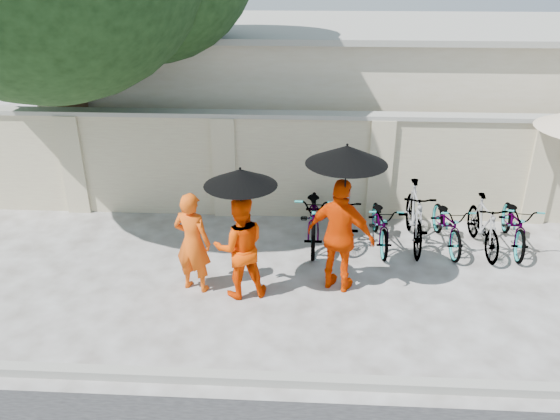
{
  "coord_description": "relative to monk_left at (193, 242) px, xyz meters",
  "views": [
    {
      "loc": [
        0.64,
        -6.82,
        4.68
      ],
      "look_at": [
        0.2,
        0.96,
        1.1
      ],
      "focal_mm": 35.0,
      "sensor_mm": 36.0,
      "label": 1
    }
  ],
  "objects": [
    {
      "name": "ground",
      "position": [
        1.09,
        -0.35,
        -0.81
      ],
      "size": [
        80.0,
        80.0,
        0.0
      ],
      "primitive_type": "plane",
      "color": "silver"
    },
    {
      "name": "kerb",
      "position": [
        1.09,
        -2.05,
        -0.75
      ],
      "size": [
        40.0,
        0.16,
        0.12
      ],
      "primitive_type": "cube",
      "color": "gray",
      "rests_on": "ground"
    },
    {
      "name": "compound_wall",
      "position": [
        2.09,
        2.85,
        0.19
      ],
      "size": [
        20.0,
        0.3,
        2.0
      ],
      "primitive_type": "cube",
      "color": "beige",
      "rests_on": "ground"
    },
    {
      "name": "building_behind",
      "position": [
        3.09,
        6.65,
        0.79
      ],
      "size": [
        14.0,
        6.0,
        3.2
      ],
      "primitive_type": "cube",
      "color": "beige",
      "rests_on": "ground"
    },
    {
      "name": "monk_left",
      "position": [
        0.0,
        0.0,
        0.0
      ],
      "size": [
        0.68,
        0.54,
        1.61
      ],
      "primitive_type": "imported",
      "rotation": [
        0.0,
        0.0,
        2.84
      ],
      "color": "#F3530C",
      "rests_on": "ground"
    },
    {
      "name": "monk_center",
      "position": [
        0.73,
        -0.11,
        0.0
      ],
      "size": [
        0.91,
        0.78,
        1.62
      ],
      "primitive_type": "imported",
      "rotation": [
        0.0,
        0.0,
        3.38
      ],
      "color": "#F94100",
      "rests_on": "ground"
    },
    {
      "name": "parasol_center",
      "position": [
        0.78,
        -0.19,
        1.15
      ],
      "size": [
        1.03,
        1.03,
        1.16
      ],
      "color": "black",
      "rests_on": "ground"
    },
    {
      "name": "monk_right",
      "position": [
        2.23,
        0.14,
        0.1
      ],
      "size": [
        1.15,
        0.84,
        1.81
      ],
      "primitive_type": "imported",
      "rotation": [
        0.0,
        0.0,
        2.72
      ],
      "color": "#E93A00",
      "rests_on": "ground"
    },
    {
      "name": "parasol_right",
      "position": [
        2.25,
        0.06,
        1.41
      ],
      "size": [
        1.16,
        1.16,
        1.33
      ],
      "color": "black",
      "rests_on": "ground"
    },
    {
      "name": "bike_0",
      "position": [
        1.85,
        1.68,
        -0.29
      ],
      "size": [
        0.7,
        1.98,
        1.04
      ],
      "primitive_type": "imported",
      "rotation": [
        0.0,
        0.0,
        -0.01
      ],
      "color": "#9693A4",
      "rests_on": "ground"
    },
    {
      "name": "bike_1",
      "position": [
        2.44,
        1.76,
        -0.33
      ],
      "size": [
        0.55,
        1.6,
        0.95
      ],
      "primitive_type": "imported",
      "rotation": [
        0.0,
        0.0,
        -0.07
      ],
      "color": "#9693A4",
      "rests_on": "ground"
    },
    {
      "name": "bike_2",
      "position": [
        3.03,
        1.61,
        -0.37
      ],
      "size": [
        0.63,
        1.67,
        0.87
      ],
      "primitive_type": "imported",
      "rotation": [
        0.0,
        0.0,
        0.03
      ],
      "color": "#9693A4",
      "rests_on": "ground"
    },
    {
      "name": "bike_3",
      "position": [
        3.61,
        1.69,
        -0.25
      ],
      "size": [
        0.59,
        1.88,
        1.12
      ],
      "primitive_type": "imported",
      "rotation": [
        0.0,
        0.0,
        -0.04
      ],
      "color": "#9693A4",
      "rests_on": "ground"
    },
    {
      "name": "bike_4",
      "position": [
        4.2,
        1.64,
        -0.37
      ],
      "size": [
        0.69,
        1.69,
        0.87
      ],
      "primitive_type": "imported",
      "rotation": [
        0.0,
        0.0,
        0.07
      ],
      "color": "#9693A4",
      "rests_on": "ground"
    },
    {
      "name": "bike_5",
      "position": [
        4.79,
        1.54,
        -0.33
      ],
      "size": [
        0.53,
        1.61,
        0.96
      ],
      "primitive_type": "imported",
      "rotation": [
        0.0,
        0.0,
        0.05
      ],
      "color": "#9693A4",
      "rests_on": "ground"
    },
    {
      "name": "bike_6",
      "position": [
        5.38,
        1.68,
        -0.35
      ],
      "size": [
        0.81,
        1.79,
        0.91
      ],
      "primitive_type": "imported",
      "rotation": [
        0.0,
        0.0,
        -0.12
      ],
      "color": "#9693A4",
      "rests_on": "ground"
    }
  ]
}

